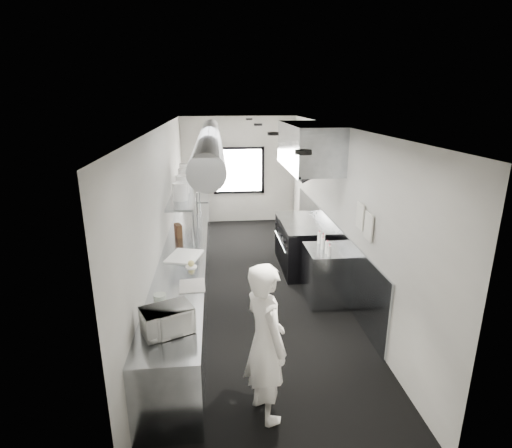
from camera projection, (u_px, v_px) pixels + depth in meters
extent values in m
cube|color=black|center=(253.00, 284.00, 7.39)|extent=(3.00, 8.00, 0.01)
cube|color=silver|center=(252.00, 127.00, 6.55)|extent=(3.00, 8.00, 0.01)
cube|color=beige|center=(239.00, 170.00, 10.77)|extent=(3.00, 0.02, 2.80)
cube|color=beige|center=(299.00, 345.00, 3.17)|extent=(3.00, 0.02, 2.80)
cube|color=beige|center=(164.00, 212.00, 6.83)|extent=(0.02, 8.00, 2.80)
cube|color=beige|center=(337.00, 208.00, 7.11)|extent=(0.02, 8.00, 2.80)
cube|color=#8F969D|center=(329.00, 247.00, 7.65)|extent=(0.03, 5.50, 1.10)
cylinder|color=#95999E|center=(210.00, 140.00, 6.94)|extent=(0.40, 6.40, 0.40)
cube|color=white|center=(239.00, 171.00, 10.73)|extent=(1.20, 0.03, 1.10)
cube|color=black|center=(239.00, 149.00, 10.58)|extent=(1.36, 0.03, 0.08)
cube|color=black|center=(239.00, 192.00, 10.92)|extent=(1.36, 0.03, 0.08)
cube|color=black|center=(215.00, 171.00, 10.69)|extent=(0.08, 0.03, 1.25)
cube|color=black|center=(263.00, 170.00, 10.81)|extent=(0.08, 0.03, 1.25)
cube|color=#8F969D|center=(308.00, 146.00, 7.44)|extent=(0.80, 2.20, 0.80)
cube|color=#8F969D|center=(288.00, 167.00, 7.52)|extent=(0.05, 2.20, 0.05)
cube|color=black|center=(304.00, 164.00, 7.54)|extent=(0.50, 2.10, 0.28)
cube|color=#8F969D|center=(186.00, 276.00, 6.67)|extent=(0.70, 6.00, 0.90)
cube|color=#8F969D|center=(185.00, 190.00, 7.76)|extent=(0.45, 3.00, 0.04)
cylinder|color=#8F969D|center=(193.00, 229.00, 6.55)|extent=(0.04, 0.04, 0.66)
cylinder|color=#8F969D|center=(197.00, 207.00, 7.88)|extent=(0.04, 0.04, 0.66)
cylinder|color=#8F969D|center=(199.00, 191.00, 9.21)|extent=(0.04, 0.04, 0.66)
cube|color=black|center=(302.00, 246.00, 8.02)|extent=(0.85, 1.60, 0.90)
cube|color=#8F969D|center=(303.00, 223.00, 7.88)|extent=(0.85, 1.60, 0.04)
cube|color=#8F969D|center=(282.00, 246.00, 7.98)|extent=(0.03, 1.55, 0.80)
cylinder|color=#8F969D|center=(280.00, 242.00, 7.95)|extent=(0.03, 1.30, 0.03)
cube|color=#8F969D|center=(326.00, 275.00, 6.70)|extent=(0.65, 0.80, 0.90)
cube|color=#8F969D|center=(195.00, 214.00, 10.18)|extent=(0.70, 1.20, 0.90)
cube|color=silver|center=(360.00, 216.00, 5.91)|extent=(0.02, 0.28, 0.38)
cube|color=silver|center=(369.00, 226.00, 5.59)|extent=(0.02, 0.28, 0.38)
imported|color=white|center=(265.00, 342.00, 4.13)|extent=(0.62, 0.74, 1.74)
imported|color=white|center=(167.00, 320.00, 4.21)|extent=(0.57, 0.52, 0.28)
cylinder|color=#B1BEAF|center=(155.00, 310.00, 4.58)|extent=(0.16, 0.16, 0.11)
cylinder|color=#B1BEAF|center=(160.00, 299.00, 4.84)|extent=(0.16, 0.16, 0.11)
cube|color=silver|center=(192.00, 286.00, 5.29)|extent=(0.35, 0.43, 0.01)
cylinder|color=white|center=(191.00, 267.00, 5.87)|extent=(0.18, 0.18, 0.01)
sphere|color=#D4C46F|center=(191.00, 263.00, 5.86)|extent=(0.09, 0.09, 0.09)
cube|color=white|center=(184.00, 256.00, 6.26)|extent=(0.60, 0.70, 0.02)
cube|color=#58301F|center=(178.00, 230.00, 7.13)|extent=(0.16, 0.23, 0.23)
cylinder|color=white|center=(180.00, 191.00, 6.90)|extent=(0.34, 0.34, 0.30)
cylinder|color=white|center=(183.00, 184.00, 7.44)|extent=(0.32, 0.32, 0.32)
cylinder|color=white|center=(185.00, 178.00, 7.92)|extent=(0.33, 0.33, 0.36)
cylinder|color=white|center=(186.00, 173.00, 8.31)|extent=(0.34, 0.34, 0.40)
cylinder|color=white|center=(329.00, 251.00, 6.26)|extent=(0.07, 0.07, 0.17)
cylinder|color=white|center=(327.00, 248.00, 6.37)|extent=(0.07, 0.07, 0.20)
cylinder|color=white|center=(323.00, 244.00, 6.55)|extent=(0.08, 0.08, 0.18)
cylinder|color=white|center=(323.00, 240.00, 6.72)|extent=(0.08, 0.08, 0.18)
cylinder|color=white|center=(319.00, 238.00, 6.81)|extent=(0.07, 0.07, 0.20)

